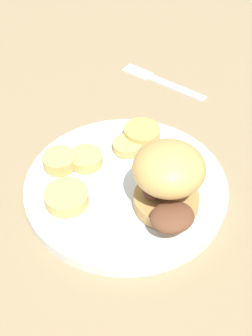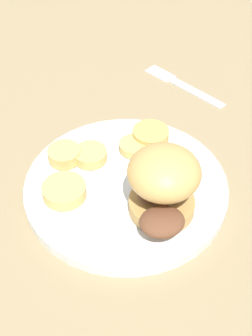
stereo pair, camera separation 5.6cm
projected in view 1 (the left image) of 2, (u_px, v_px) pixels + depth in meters
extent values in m
plane|color=#937F5B|center=(126.00, 191.00, 0.59)|extent=(4.00, 4.00, 0.00)
cylinder|color=white|center=(126.00, 187.00, 0.58)|extent=(0.25, 0.25, 0.01)
torus|color=white|center=(126.00, 184.00, 0.58)|extent=(0.25, 0.25, 0.01)
cylinder|color=tan|center=(166.00, 201.00, 0.55)|extent=(0.08, 0.08, 0.02)
ellipsoid|color=#4C281E|center=(180.00, 182.00, 0.54)|extent=(0.03, 0.03, 0.02)
ellipsoid|color=brown|center=(168.00, 189.00, 0.53)|extent=(0.03, 0.04, 0.01)
ellipsoid|color=#4C281E|center=(157.00, 189.00, 0.53)|extent=(0.04, 0.03, 0.02)
ellipsoid|color=brown|center=(172.00, 217.00, 0.50)|extent=(0.05, 0.04, 0.02)
ellipsoid|color=#563323|center=(172.00, 186.00, 0.54)|extent=(0.04, 0.04, 0.01)
ellipsoid|color=tan|center=(169.00, 168.00, 0.51)|extent=(0.08, 0.08, 0.05)
cylinder|color=#DBB766|center=(59.00, 161.00, 0.59)|extent=(0.04, 0.04, 0.02)
cylinder|color=tan|center=(142.00, 133.00, 0.63)|extent=(0.05, 0.05, 0.02)
cylinder|color=#DBB766|center=(86.00, 159.00, 0.60)|extent=(0.04, 0.04, 0.01)
cylinder|color=#DBB766|center=(67.00, 198.00, 0.55)|extent=(0.05, 0.05, 0.01)
cylinder|color=#DBB766|center=(127.00, 146.00, 0.62)|extent=(0.04, 0.04, 0.01)
cube|color=silver|center=(177.00, 87.00, 0.74)|extent=(0.06, 0.10, 0.00)
cube|color=silver|center=(138.00, 71.00, 0.78)|extent=(0.04, 0.05, 0.00)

